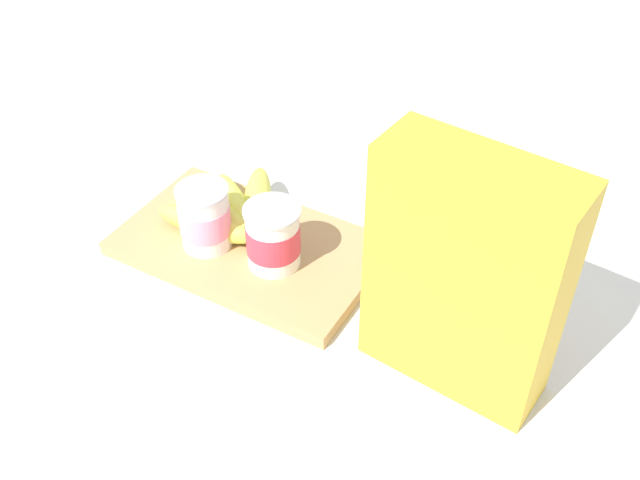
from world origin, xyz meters
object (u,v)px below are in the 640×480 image
Objects in this scene: cutting_board at (250,247)px; yogurt_cup_front at (273,237)px; banana_bunch at (230,210)px; yogurt_cup_back at (205,217)px; cereal_box at (465,277)px.

yogurt_cup_front reaches higher than cutting_board.
yogurt_cup_front is 0.48× the size of banana_bunch.
banana_bunch is (-0.00, -0.05, -0.03)m from yogurt_cup_back.
cutting_board is at bearing -19.44° from yogurt_cup_front.
banana_bunch is at bearing -23.15° from yogurt_cup_front.
cereal_box is 1.60× the size of banana_bunch.
yogurt_cup_back is (0.05, 0.03, 0.06)m from cutting_board.
banana_bunch reaches higher than cutting_board.
yogurt_cup_front is at bearing -173.15° from yogurt_cup_back.
yogurt_cup_front is at bearing 160.56° from cutting_board.
yogurt_cup_front is (-0.05, 0.02, 0.05)m from cutting_board.
yogurt_cup_front is (0.27, -0.04, -0.08)m from cereal_box.
yogurt_cup_back is at bearing 32.82° from cutting_board.
cereal_box reaches higher than cutting_board.
banana_bunch is at bearing 173.81° from cereal_box.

